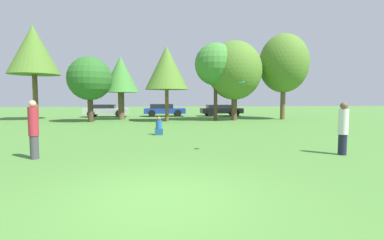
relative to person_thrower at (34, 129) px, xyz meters
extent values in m
plane|color=#477A33|center=(3.89, -3.81, -0.93)|extent=(120.00, 120.00, 0.00)
cylinder|color=#3F3F47|center=(0.00, 0.00, -0.57)|extent=(0.25, 0.25, 0.72)
cylinder|color=#A52633|center=(0.00, 0.00, 0.23)|extent=(0.29, 0.29, 0.88)
sphere|color=tan|center=(0.00, 0.00, 0.77)|extent=(0.21, 0.21, 0.21)
cylinder|color=#191E33|center=(9.86, -0.33, -0.59)|extent=(0.27, 0.27, 0.68)
cylinder|color=silver|center=(9.86, -0.33, 0.17)|extent=(0.31, 0.31, 0.83)
sphere|color=brown|center=(9.86, -0.33, 0.69)|extent=(0.24, 0.24, 0.24)
cylinder|color=#19B2D8|center=(6.53, 0.10, 1.47)|extent=(0.23, 0.23, 0.06)
cube|color=navy|center=(3.71, 5.42, -0.77)|extent=(0.41, 0.34, 0.33)
cylinder|color=#2659A5|center=(3.71, 5.42, -0.39)|extent=(0.31, 0.31, 0.42)
sphere|color=#8C6647|center=(3.71, 5.42, -0.09)|extent=(0.20, 0.20, 0.20)
cylinder|color=brown|center=(-7.15, 16.64, 1.03)|extent=(0.41, 0.41, 3.93)
cone|color=#4C7528|center=(-7.15, 16.64, 5.11)|extent=(4.22, 4.22, 4.22)
cylinder|color=#473323|center=(-1.83, 13.90, 0.32)|extent=(0.42, 0.42, 2.49)
sphere|color=#286023|center=(-1.83, 13.90, 2.51)|extent=(3.43, 3.43, 3.43)
cylinder|color=brown|center=(0.21, 16.26, 0.27)|extent=(0.53, 0.53, 2.40)
cone|color=#3D7F33|center=(0.21, 16.26, 3.05)|extent=(3.15, 3.15, 3.15)
cylinder|color=brown|center=(4.21, 14.01, 0.37)|extent=(0.29, 0.29, 2.59)
cone|color=#4C7528|center=(4.21, 14.01, 3.42)|extent=(3.51, 3.51, 3.51)
cylinder|color=#473323|center=(8.28, 14.20, 0.93)|extent=(0.30, 0.30, 3.73)
sphere|color=#3D7F33|center=(8.28, 14.20, 3.76)|extent=(3.51, 3.51, 3.51)
cylinder|color=brown|center=(9.95, 14.46, 0.56)|extent=(0.48, 0.48, 2.97)
ellipsoid|color=#4C7528|center=(9.95, 14.46, 3.30)|extent=(4.57, 4.57, 4.95)
cylinder|color=brown|center=(14.55, 15.14, 0.96)|extent=(0.43, 0.43, 3.79)
ellipsoid|color=#4C7528|center=(14.55, 15.14, 4.04)|extent=(4.30, 4.30, 5.15)
cube|color=#B2B2B7|center=(-1.84, 20.04, -0.34)|extent=(4.39, 1.89, 0.57)
cube|color=black|center=(-2.16, 20.02, 0.14)|extent=(2.44, 1.60, 0.38)
cylinder|color=black|center=(-0.54, 20.94, -0.57)|extent=(0.73, 0.23, 0.72)
cylinder|color=black|center=(-0.46, 19.25, -0.57)|extent=(0.73, 0.23, 0.72)
cylinder|color=black|center=(-3.21, 20.83, -0.57)|extent=(0.73, 0.23, 0.72)
cylinder|color=black|center=(-3.14, 19.13, -0.57)|extent=(0.73, 0.23, 0.72)
cube|color=#1E389E|center=(4.02, 20.55, -0.36)|extent=(4.34, 2.05, 0.54)
cube|color=black|center=(3.70, 20.53, 0.14)|extent=(2.42, 1.74, 0.45)
cylinder|color=black|center=(5.30, 21.53, -0.58)|extent=(0.71, 0.21, 0.71)
cylinder|color=black|center=(5.38, 19.67, -0.58)|extent=(0.71, 0.21, 0.71)
cylinder|color=black|center=(2.66, 21.42, -0.58)|extent=(0.71, 0.21, 0.71)
cylinder|color=black|center=(2.74, 19.56, -0.58)|extent=(0.71, 0.21, 0.71)
cube|color=black|center=(10.09, 20.48, -0.37)|extent=(4.48, 1.88, 0.52)
cube|color=black|center=(9.76, 20.47, 0.08)|extent=(2.49, 1.59, 0.38)
cylinder|color=black|center=(11.42, 21.39, -0.58)|extent=(0.71, 0.22, 0.71)
cylinder|color=black|center=(11.49, 19.70, -0.58)|extent=(0.71, 0.22, 0.71)
cylinder|color=black|center=(8.69, 21.27, -0.58)|extent=(0.71, 0.22, 0.71)
cylinder|color=black|center=(8.76, 19.58, -0.58)|extent=(0.71, 0.22, 0.71)
camera|label=1|loc=(3.99, -8.96, 0.93)|focal=26.17mm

